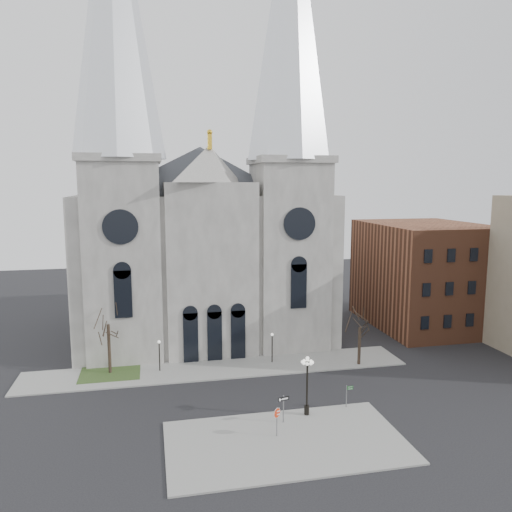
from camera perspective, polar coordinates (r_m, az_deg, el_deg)
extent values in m
plane|color=black|center=(44.02, -2.35, -17.87)|extent=(160.00, 160.00, 0.00)
cube|color=gray|center=(40.24, 3.44, -20.45)|extent=(18.00, 10.00, 0.14)
cube|color=gray|center=(53.96, -4.37, -12.70)|extent=(40.00, 6.00, 0.14)
cube|color=#29441D|center=(54.67, -16.32, -12.72)|extent=(6.00, 5.00, 0.18)
cube|color=gray|center=(66.09, -6.21, -0.77)|extent=(30.00, 24.00, 18.00)
pyramid|color=#2D3035|center=(65.41, -6.42, 12.32)|extent=(33.00, 26.40, 6.00)
cube|color=gray|center=(57.13, -14.87, -0.41)|extent=(8.00, 8.00, 22.00)
cone|color=white|center=(59.46, -15.96, 26.25)|extent=(9.92, 9.92, 32.00)
cylinder|color=black|center=(52.65, -15.24, 3.23)|extent=(3.60, 0.30, 3.60)
cube|color=gray|center=(59.27, 3.79, 0.16)|extent=(8.00, 8.00, 22.00)
cone|color=white|center=(61.52, 4.06, 25.91)|extent=(9.92, 9.92, 32.00)
cylinder|color=black|center=(54.96, 4.98, 3.70)|extent=(3.60, 0.30, 3.60)
cube|color=gray|center=(56.16, -5.17, -1.61)|extent=(10.00, 5.00, 19.50)
pyramid|color=gray|center=(55.35, -5.33, 10.46)|extent=(11.00, 5.00, 4.00)
cube|color=brown|center=(72.14, 18.62, -2.00)|extent=(14.00, 18.00, 14.00)
cylinder|color=black|center=(53.82, -16.43, -10.20)|extent=(0.32, 0.32, 5.25)
cylinder|color=black|center=(55.35, 11.72, -10.08)|extent=(0.32, 0.32, 4.20)
cylinder|color=black|center=(53.49, -10.97, -11.24)|extent=(0.12, 0.12, 3.00)
sphere|color=white|center=(52.98, -11.02, -9.61)|extent=(0.32, 0.32, 0.32)
cylinder|color=black|center=(54.94, 1.85, -10.55)|extent=(0.12, 0.12, 3.00)
sphere|color=white|center=(54.44, 1.86, -8.95)|extent=(0.32, 0.32, 0.32)
cylinder|color=slate|center=(40.34, 2.39, -18.45)|extent=(0.09, 0.09, 2.23)
cylinder|color=red|center=(40.00, 2.40, -17.46)|extent=(0.76, 0.26, 0.78)
cylinder|color=white|center=(40.00, 2.40, -17.46)|extent=(0.81, 0.26, 0.83)
cube|color=white|center=(39.94, 2.40, -17.30)|extent=(0.42, 0.14, 0.10)
cube|color=white|center=(40.05, 2.40, -17.62)|extent=(0.47, 0.16, 0.10)
cylinder|color=black|center=(43.31, 5.85, -14.89)|extent=(0.16, 0.16, 4.49)
cylinder|color=black|center=(44.08, 5.81, -17.10)|extent=(0.43, 0.43, 0.78)
sphere|color=white|center=(42.32, 5.90, -11.55)|extent=(0.31, 0.31, 0.31)
cylinder|color=slate|center=(42.35, 3.15, -17.05)|extent=(0.10, 0.10, 2.29)
cube|color=black|center=(41.99, 3.16, -15.97)|extent=(0.98, 0.30, 0.33)
cylinder|color=slate|center=(45.58, 10.30, -15.50)|extent=(0.08, 0.08, 1.95)
cube|color=#0B4F13|center=(45.35, 10.70, -14.47)|extent=(0.55, 0.03, 0.13)
cube|color=#0B4F13|center=(45.42, 10.69, -14.68)|extent=(0.55, 0.03, 0.13)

